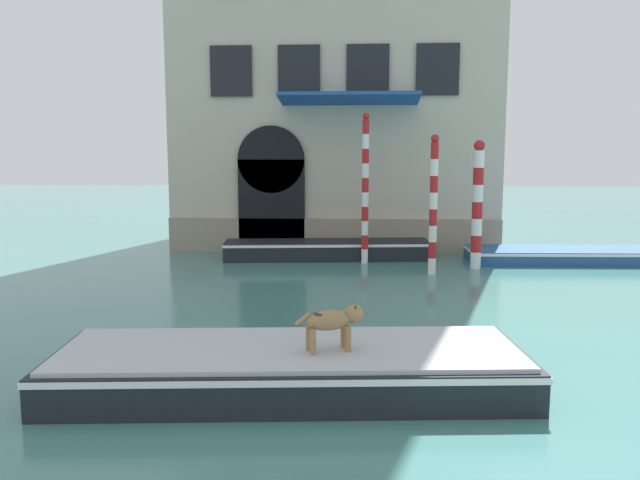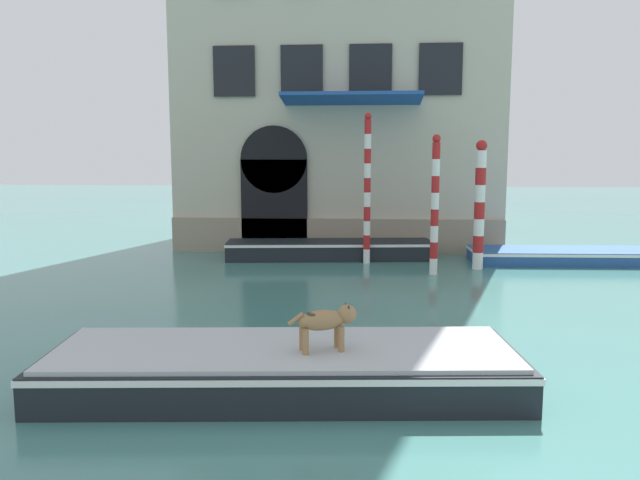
# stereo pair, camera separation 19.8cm
# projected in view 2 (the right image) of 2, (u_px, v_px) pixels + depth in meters

# --- Properties ---
(boat_foreground) EXTENTS (6.33, 2.60, 0.58)m
(boat_foreground) POSITION_uv_depth(u_px,v_px,m) (284.00, 367.00, 8.23)
(boat_foreground) COLOR black
(boat_foreground) RESTS_ON ground_plane
(dog_on_deck) EXTENTS (0.88, 0.46, 0.61)m
(dog_on_deck) POSITION_uv_depth(u_px,v_px,m) (327.00, 321.00, 7.98)
(dog_on_deck) COLOR #997047
(dog_on_deck) RESTS_ON boat_foreground
(boat_moored_near_palazzo) EXTENTS (6.19, 1.99, 0.53)m
(boat_moored_near_palazzo) POSITION_uv_depth(u_px,v_px,m) (330.00, 249.00, 18.53)
(boat_moored_near_palazzo) COLOR black
(boat_moored_near_palazzo) RESTS_ON ground_plane
(boat_moored_far) EXTENTS (6.78, 1.94, 0.39)m
(boat_moored_far) POSITION_uv_depth(u_px,v_px,m) (590.00, 256.00, 17.80)
(boat_moored_far) COLOR #234C8C
(boat_moored_far) RESTS_ON ground_plane
(mooring_pole_0) EXTENTS (0.21, 0.21, 3.59)m
(mooring_pole_0) POSITION_uv_depth(u_px,v_px,m) (435.00, 205.00, 15.89)
(mooring_pole_0) COLOR white
(mooring_pole_0) RESTS_ON ground_plane
(mooring_pole_1) EXTENTS (0.20, 0.20, 4.23)m
(mooring_pole_1) POSITION_uv_depth(u_px,v_px,m) (367.00, 188.00, 17.52)
(mooring_pole_1) COLOR white
(mooring_pole_1) RESTS_ON ground_plane
(mooring_pole_2) EXTENTS (0.29, 0.29, 3.46)m
(mooring_pole_2) POSITION_uv_depth(u_px,v_px,m) (480.00, 205.00, 16.67)
(mooring_pole_2) COLOR white
(mooring_pole_2) RESTS_ON ground_plane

